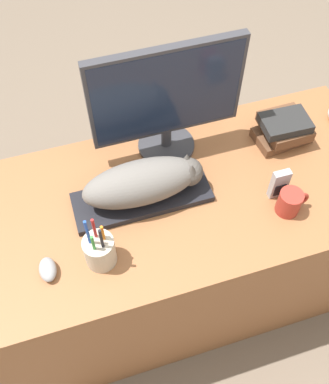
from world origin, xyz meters
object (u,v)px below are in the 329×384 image
Objects in this scene: monitor at (167,98)px; computer_mouse at (48,269)px; keyboard at (142,197)px; coffee_mug at (290,202)px; cat at (146,181)px; book_stack at (284,129)px; pen_cup at (100,251)px; phone at (279,184)px.

computer_mouse is (-0.49, -0.37, -0.22)m from monitor.
keyboard is 0.48m from coffee_mug.
cat is at bearing -123.85° from monitor.
keyboard is at bearing -169.18° from book_stack.
keyboard is at bearing 26.95° from computer_mouse.
pen_cup is at bearing -158.92° from book_stack.
book_stack reaches higher than computer_mouse.
monitor is at bearing 52.95° from keyboard.
keyboard is 4.27× the size of coffee_mug.
computer_mouse is at bearing -175.81° from phone.
phone is at bearing 4.19° from computer_mouse.
computer_mouse is 0.40× the size of book_stack.
pen_cup is at bearing -1.93° from computer_mouse.
keyboard is at bearing 180.00° from cat.
coffee_mug is at bearing -0.45° from pen_cup.
monitor is 4.30× the size of phone.
cat reaches higher than phone.
book_stack is at bearing 11.14° from cat.
keyboard is 2.21× the size of book_stack.
book_stack is (0.56, 0.11, 0.04)m from keyboard.
monitor is 4.77× the size of coffee_mug.
cat is at bearing 25.88° from computer_mouse.
cat is at bearing 42.45° from pen_cup.
pen_cup is at bearing -174.21° from phone.
computer_mouse is at bearing -154.12° from cat.
book_stack is (0.12, 0.29, 0.01)m from coffee_mug.
cat reaches higher than keyboard.
cat is 1.80× the size of pen_cup.
book_stack reaches higher than keyboard.
keyboard is 0.33m from monitor.
computer_mouse is at bearing 179.25° from coffee_mug.
keyboard is 0.26m from pen_cup.
cat reaches higher than book_stack.
cat is 3.72× the size of coffee_mug.
phone reaches higher than keyboard.
keyboard is 0.90× the size of monitor.
book_stack is at bearing 17.25° from computer_mouse.
cat is 4.87× the size of computer_mouse.
book_stack is at bearing 68.00° from coffee_mug.
keyboard is 0.45m from phone.
monitor is at bearing 37.07° from computer_mouse.
cat is at bearing 0.00° from keyboard.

